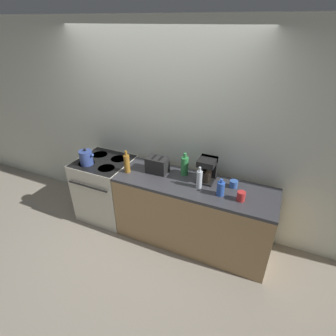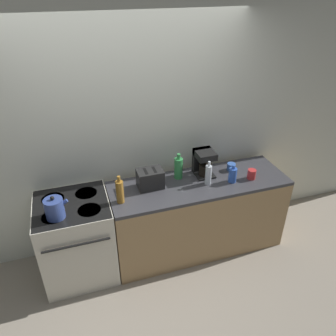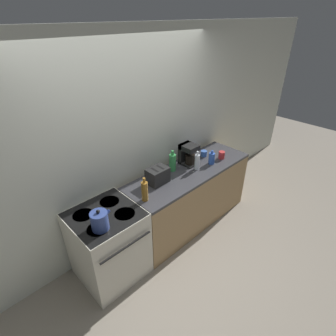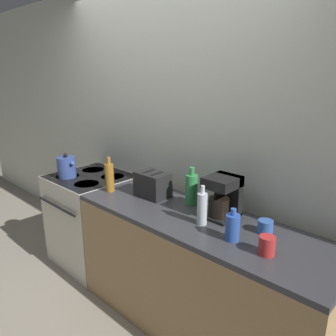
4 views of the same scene
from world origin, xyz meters
The scene contains 13 objects.
ground_plane centered at (0.00, 0.00, 0.00)m, with size 12.00×12.00×0.00m, color gray.
wall_back centered at (0.00, 0.73, 1.30)m, with size 8.00×0.05×2.60m.
stove centered at (-0.64, 0.34, 0.45)m, with size 0.71×0.71×0.88m.
counter_block centered at (0.67, 0.31, 0.44)m, with size 1.89×0.62×0.88m.
kettle centered at (-0.77, 0.18, 0.98)m, with size 0.21×0.17×0.23m.
toaster centered at (0.16, 0.39, 0.98)m, with size 0.26×0.18×0.19m.
coffee_maker centered at (0.77, 0.46, 1.03)m, with size 0.20×0.23×0.29m.
bottle_green centered at (0.49, 0.46, 1.00)m, with size 0.09×0.09×0.29m.
bottle_clear centered at (0.74, 0.26, 0.99)m, with size 0.06×0.06×0.26m.
bottle_amber centered at (-0.18, 0.23, 1.00)m, with size 0.07×0.07×0.29m.
bottle_blue centered at (1.00, 0.22, 0.96)m, with size 0.08×0.08×0.20m.
cup_red centered at (1.22, 0.21, 0.93)m, with size 0.09×0.09×0.11m.
cup_blue centered at (1.10, 0.43, 0.92)m, with size 0.09×0.09×0.08m.
Camera 2 is at (-0.53, -2.31, 2.76)m, focal length 35.00 mm.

